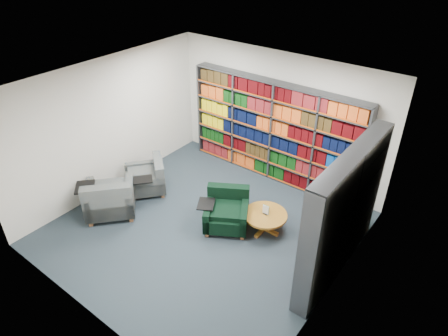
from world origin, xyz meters
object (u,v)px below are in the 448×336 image
Objects in this scene: chair_green_right at (227,211)px; coffee_table at (265,217)px; chair_teal_left at (149,179)px; chair_teal_front at (110,200)px.

chair_green_right is 0.73m from coffee_table.
chair_green_right is at bearing -157.65° from coffee_table.
chair_teal_left reaches higher than coffee_table.
coffee_table is at bearing 22.35° from chair_green_right.
chair_teal_left is 2.70m from coffee_table.
chair_teal_left reaches higher than chair_green_right.
chair_teal_left is at bearing 90.66° from chair_teal_front.
chair_teal_front is at bearing -151.62° from coffee_table.
chair_teal_front is (-1.98, -1.16, 0.05)m from chair_green_right.
coffee_table is (2.67, 0.40, 0.01)m from chair_teal_left.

